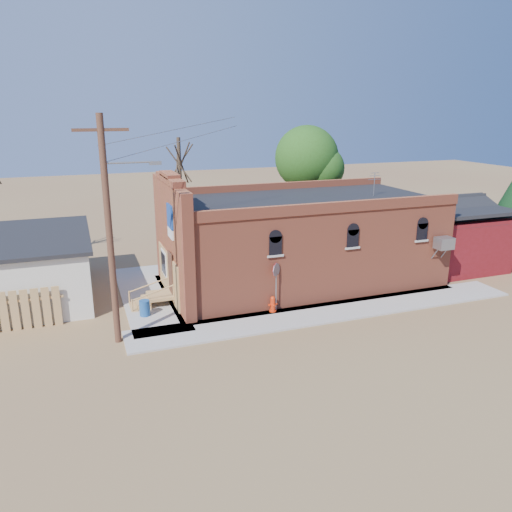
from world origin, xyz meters
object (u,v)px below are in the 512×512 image
object	(u,v)px
brick_bar	(296,241)
utility_pole	(110,228)
trash_barrel	(145,308)
stop_sign	(276,274)
fire_hydrant	(273,304)

from	to	relation	value
brick_bar	utility_pole	bearing A→B (deg)	-156.31
brick_bar	trash_barrel	distance (m)	8.93
trash_barrel	utility_pole	bearing A→B (deg)	-121.53
utility_pole	stop_sign	world-z (taller)	utility_pole
brick_bar	stop_sign	world-z (taller)	brick_bar
utility_pole	stop_sign	xyz separation A→B (m)	(7.14, 0.60, -2.89)
utility_pole	fire_hydrant	bearing A→B (deg)	4.88
utility_pole	fire_hydrant	world-z (taller)	utility_pole
utility_pole	stop_sign	distance (m)	7.72
utility_pole	brick_bar	bearing A→B (deg)	23.69
brick_bar	fire_hydrant	world-z (taller)	brick_bar
fire_hydrant	stop_sign	size ratio (longest dim) A/B	0.32
stop_sign	trash_barrel	size ratio (longest dim) A/B	3.23
stop_sign	brick_bar	bearing A→B (deg)	36.86
brick_bar	stop_sign	xyz separation A→B (m)	(-2.65, -3.69, -0.45)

